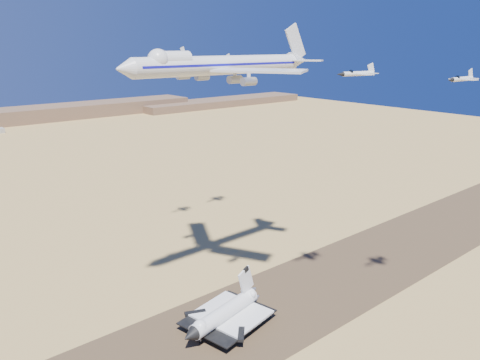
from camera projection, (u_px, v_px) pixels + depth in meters
ground at (215, 336)px, 164.31m from camera, size 1200.00×1200.00×0.00m
runway at (215, 336)px, 164.30m from camera, size 600.00×50.00×0.06m
ridgeline at (6, 119)px, 590.97m from camera, size 960.00×90.00×18.00m
shuttle at (224, 315)px, 168.12m from camera, size 38.76×29.00×19.11m
carrier_747 at (217, 65)px, 163.41m from camera, size 83.96×65.21×20.95m
crew_a at (244, 326)px, 168.76m from camera, size 0.58×0.71×1.67m
crew_b at (251, 329)px, 166.78m from camera, size 0.63×0.98×1.91m
crew_c at (255, 327)px, 167.98m from camera, size 1.18×0.94×1.79m
chase_jet_a at (357, 73)px, 151.34m from camera, size 16.27×9.08×4.08m
chase_jet_b at (461, 79)px, 147.29m from camera, size 15.33×8.11×3.82m
chase_jet_c at (174, 53)px, 211.50m from camera, size 14.60×7.97×3.64m
chase_jet_d at (220, 60)px, 234.06m from camera, size 16.28×8.99×4.06m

